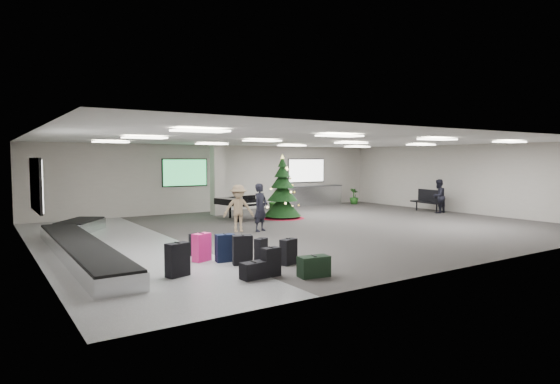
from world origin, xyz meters
TOP-DOWN VIEW (x-y plane):
  - ground at (0.00, 0.00)m, footprint 18.00×18.00m
  - room_envelope at (-0.38, 0.67)m, footprint 18.02×14.02m
  - baggage_carousel at (-7.84, -0.08)m, footprint 2.28×9.71m
  - service_counter at (5.00, 6.65)m, footprint 4.05×0.65m
  - suitcase_0 at (-4.93, -5.21)m, footprint 0.42×0.26m
  - suitcase_1 at (-4.93, -3.94)m, footprint 0.52×0.38m
  - pink_suitcase at (-5.58, -3.03)m, footprint 0.51×0.40m
  - suitcase_3 at (-4.22, -3.61)m, footprint 0.40×0.33m
  - navy_suitcase at (-5.12, -3.39)m, footprint 0.48×0.32m
  - suitcase_5 at (-6.63, -4.15)m, footprint 0.54×0.39m
  - green_duffel at (-4.18, -5.75)m, footprint 0.71×0.43m
  - suitcase_7 at (-3.98, -4.49)m, footprint 0.47×0.34m
  - suitcase_8 at (-5.38, -2.29)m, footprint 0.44×0.33m
  - black_duffel at (-5.36, -5.21)m, footprint 0.57×0.35m
  - christmas_tree at (0.77, 2.94)m, footprint 1.91×1.91m
  - grand_piano at (-0.94, 3.54)m, footprint 1.69×2.04m
  - bench at (8.00, 1.18)m, footprint 0.78×1.73m
  - traveler_a at (-1.88, 0.32)m, footprint 0.72×0.60m
  - traveler_b at (-2.58, 0.64)m, footprint 1.20×0.94m
  - traveler_bench at (7.95, 0.55)m, footprint 0.85×0.71m
  - potted_plant_left at (2.41, 6.32)m, footprint 0.55×0.53m
  - potted_plant_right at (7.62, 5.99)m, footprint 0.59×0.59m

SIDE VIEW (x-z plane):
  - ground at x=0.00m, z-range 0.00..0.00m
  - black_duffel at x=-5.36m, z-range -0.01..0.37m
  - baggage_carousel at x=-7.84m, z-range 0.00..0.43m
  - green_duffel at x=-4.18m, z-range -0.01..0.46m
  - suitcase_3 at x=-4.22m, z-range -0.01..0.54m
  - suitcase_8 at x=-5.38m, z-range -0.01..0.58m
  - suitcase_7 at x=-3.98m, z-range -0.01..0.63m
  - suitcase_0 at x=-4.93m, z-range -0.01..0.63m
  - navy_suitcase at x=-5.12m, z-range -0.01..0.69m
  - pink_suitcase at x=-5.58m, z-range -0.01..0.71m
  - suitcase_1 at x=-4.93m, z-range -0.01..0.73m
  - suitcase_5 at x=-6.63m, z-range -0.01..0.74m
  - potted_plant_left at x=2.41m, z-range 0.00..0.78m
  - potted_plant_right at x=7.62m, z-range 0.00..0.89m
  - service_counter at x=5.00m, z-range 0.01..1.09m
  - bench at x=8.00m, z-range 0.07..1.13m
  - grand_piano at x=-0.94m, z-range 0.22..1.27m
  - traveler_bench at x=7.95m, z-range 0.00..1.58m
  - traveler_b at x=-2.58m, z-range 0.00..1.63m
  - traveler_a at x=-1.88m, z-range 0.00..1.68m
  - christmas_tree at x=0.77m, z-range -0.43..2.29m
  - room_envelope at x=-0.38m, z-range 0.73..3.94m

